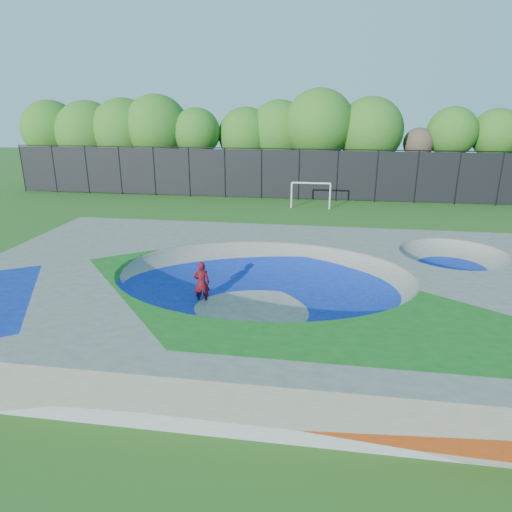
% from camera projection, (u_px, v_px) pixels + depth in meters
% --- Properties ---
extents(ground, '(120.00, 120.00, 0.00)m').
position_uv_depth(ground, '(263.00, 310.00, 17.12)').
color(ground, '#285718').
rests_on(ground, ground).
extents(skate_deck, '(22.00, 14.00, 1.50)m').
position_uv_depth(skate_deck, '(263.00, 291.00, 16.88)').
color(skate_deck, gray).
rests_on(skate_deck, ground).
extents(skater, '(0.70, 0.55, 1.70)m').
position_uv_depth(skater, '(202.00, 283.00, 17.40)').
color(skater, '#AF0E15').
rests_on(skater, ground).
extents(skateboard, '(0.81, 0.45, 0.05)m').
position_uv_depth(skateboard, '(202.00, 303.00, 17.66)').
color(skateboard, black).
rests_on(skateboard, ground).
extents(soccer_goal, '(2.93, 0.12, 1.93)m').
position_uv_depth(soccer_goal, '(311.00, 190.00, 33.30)').
color(soccer_goal, silver).
rests_on(soccer_goal, ground).
extents(fence, '(48.09, 0.09, 4.04)m').
position_uv_depth(fence, '(299.00, 173.00, 36.14)').
color(fence, black).
rests_on(fence, ground).
extents(treeline, '(53.18, 7.44, 8.66)m').
position_uv_depth(treeline, '(277.00, 131.00, 40.01)').
color(treeline, '#4C3226').
rests_on(treeline, ground).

